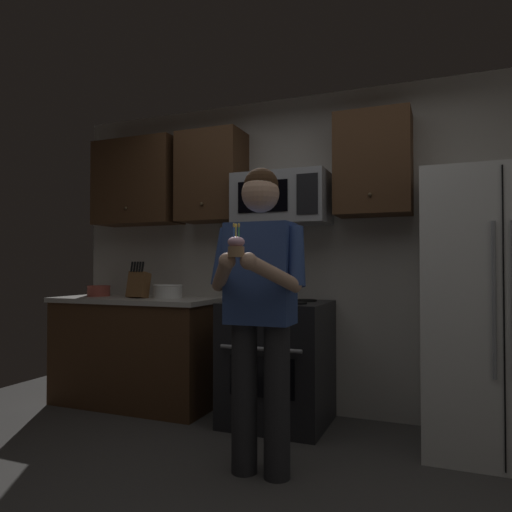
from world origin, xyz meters
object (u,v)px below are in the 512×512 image
at_px(bowl_small_colored, 99,291).
at_px(cupcake, 236,246).
at_px(microwave, 282,199).
at_px(bowl_large_white, 168,291).
at_px(knife_block, 138,284).
at_px(refrigerator, 497,312).
at_px(person, 260,300).
at_px(oven_range, 277,362).

xyz_separation_m(bowl_small_colored, cupcake, (1.93, -1.26, 0.32)).
relative_size(microwave, bowl_small_colored, 3.56).
bearing_deg(cupcake, bowl_small_colored, 146.88).
relative_size(microwave, bowl_large_white, 2.98).
bearing_deg(knife_block, bowl_large_white, 16.70).
bearing_deg(bowl_large_white, cupcake, -46.39).
bearing_deg(cupcake, knife_block, 140.64).
bearing_deg(refrigerator, person, -146.66).
bearing_deg(oven_range, microwave, 89.98).
xyz_separation_m(microwave, person, (0.20, -1.01, -0.72)).
bearing_deg(cupcake, refrigerator, 42.35).
bearing_deg(bowl_small_colored, cupcake, -33.12).
xyz_separation_m(knife_block, bowl_large_white, (0.25, 0.07, -0.06)).
distance_m(microwave, bowl_small_colored, 1.89).
bearing_deg(bowl_small_colored, oven_range, -1.37).
bearing_deg(oven_range, knife_block, -178.64).
xyz_separation_m(refrigerator, knife_block, (-2.75, 0.01, 0.14)).
bearing_deg(knife_block, bowl_small_colored, 171.62).
xyz_separation_m(oven_range, bowl_small_colored, (-1.73, 0.04, 0.51)).
distance_m(knife_block, bowl_small_colored, 0.49).
relative_size(refrigerator, bowl_large_white, 7.25).
bearing_deg(refrigerator, microwave, 173.97).
height_order(knife_block, bowl_large_white, knife_block).
distance_m(knife_block, person, 1.69).
distance_m(knife_block, bowl_large_white, 0.26).
relative_size(refrigerator, bowl_small_colored, 8.67).
bearing_deg(knife_block, microwave, 6.81).
bearing_deg(person, cupcake, -90.00).
xyz_separation_m(microwave, bowl_large_white, (-1.00, -0.07, -0.74)).
distance_m(oven_range, microwave, 1.26).
relative_size(microwave, refrigerator, 0.41).
xyz_separation_m(oven_range, microwave, (0.00, 0.12, 1.26)).
bearing_deg(bowl_small_colored, knife_block, -8.38).
distance_m(oven_range, knife_block, 1.37).
bearing_deg(microwave, bowl_large_white, -175.72).
relative_size(person, cupcake, 10.13).
distance_m(oven_range, bowl_large_white, 1.13).
bearing_deg(microwave, refrigerator, -6.03).
bearing_deg(cupcake, bowl_large_white, 133.61).
distance_m(knife_block, cupcake, 1.90).
height_order(knife_block, cupcake, cupcake).
bearing_deg(bowl_large_white, knife_block, -163.30).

